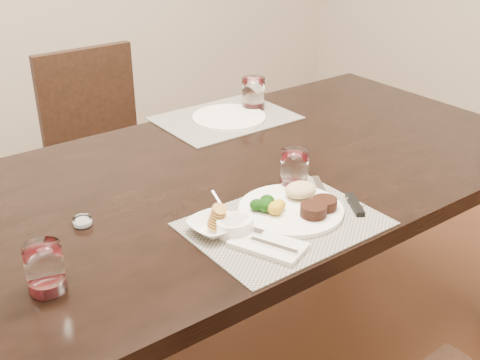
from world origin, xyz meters
TOP-DOWN VIEW (x-y plane):
  - dining_table at (0.00, 0.00)m, footprint 2.00×1.00m
  - chair_far at (0.00, 0.93)m, footprint 0.42×0.42m
  - placemat_near at (-0.08, -0.32)m, footprint 0.46×0.34m
  - placemat_far at (0.23, 0.37)m, footprint 0.46×0.34m
  - dinner_plate at (-0.02, -0.29)m, footprint 0.27×0.27m
  - napkin_fork at (-0.18, -0.38)m, footprint 0.15×0.19m
  - steak_knife at (0.12, -0.34)m, footprint 0.09×0.25m
  - cracker_bowl at (-0.24, -0.25)m, footprint 0.13×0.13m
  - sauce_ramekin at (-0.20, -0.29)m, footprint 0.10×0.14m
  - wine_glass_near at (0.07, -0.18)m, footprint 0.08×0.08m
  - far_plate at (0.24, 0.35)m, footprint 0.26×0.26m
  - wine_glass_far at (0.37, 0.38)m, footprint 0.08×0.08m
  - wine_glass_side at (-0.64, -0.23)m, footprint 0.08×0.08m
  - salt_cellar at (-0.48, -0.03)m, footprint 0.05×0.05m

SIDE VIEW (x-z plane):
  - chair_far at x=0.00m, z-range 0.05..0.95m
  - dining_table at x=0.00m, z-range 0.29..1.04m
  - placemat_near at x=-0.08m, z-range 0.75..0.75m
  - placemat_far at x=0.23m, z-range 0.75..0.75m
  - steak_knife at x=0.12m, z-range 0.75..0.77m
  - far_plate at x=0.24m, z-range 0.75..0.77m
  - salt_cellar at x=-0.48m, z-range 0.75..0.77m
  - napkin_fork at x=-0.18m, z-range 0.75..0.77m
  - dinner_plate at x=-0.02m, z-range 0.74..0.79m
  - cracker_bowl at x=-0.24m, z-range 0.74..0.80m
  - sauce_ramekin at x=-0.20m, z-range 0.74..0.81m
  - wine_glass_side at x=-0.64m, z-range 0.74..0.85m
  - wine_glass_near at x=0.07m, z-range 0.75..0.85m
  - wine_glass_far at x=0.37m, z-range 0.75..0.86m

